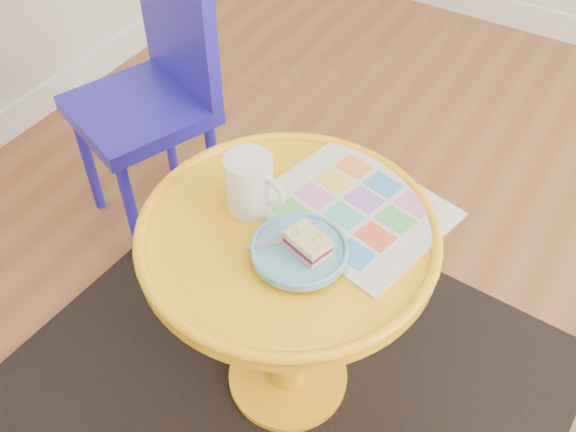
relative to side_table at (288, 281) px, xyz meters
The scene contains 9 objects.
room_walls 1.20m from the side_table, 110.24° to the left, with size 4.00×4.00×4.00m.
rug 0.41m from the side_table, behind, with size 1.30×1.10×0.01m, color black.
side_table is the anchor object (origin of this frame).
chair 0.75m from the side_table, 151.36° to the left, with size 0.45×0.45×0.79m.
newspaper 0.22m from the side_table, 54.58° to the left, with size 0.35×0.29×0.01m, color silver.
mug 0.25m from the side_table, behind, with size 0.14×0.10×0.13m.
plate 0.19m from the side_table, 41.72° to the right, with size 0.18×0.18×0.02m.
cake_slice 0.22m from the side_table, 32.18° to the right, with size 0.09×0.07×0.04m.
fork 0.20m from the side_table, 63.78° to the right, with size 0.11×0.11×0.00m.
Camera 1 is at (-0.15, -0.81, 1.50)m, focal length 40.00 mm.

